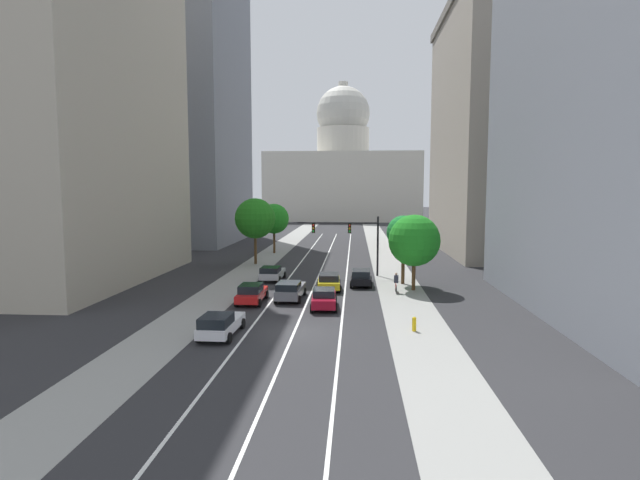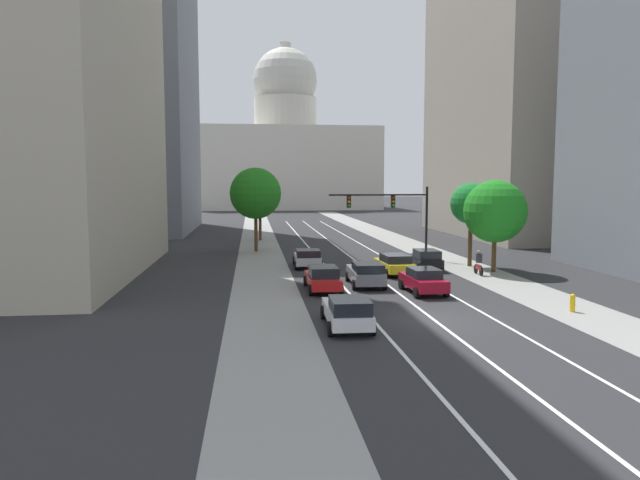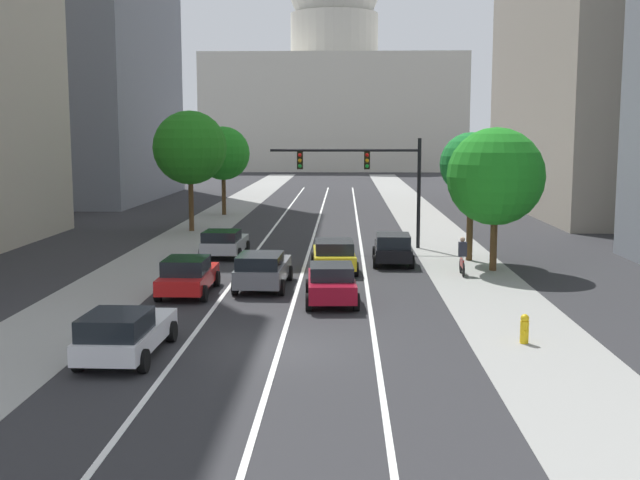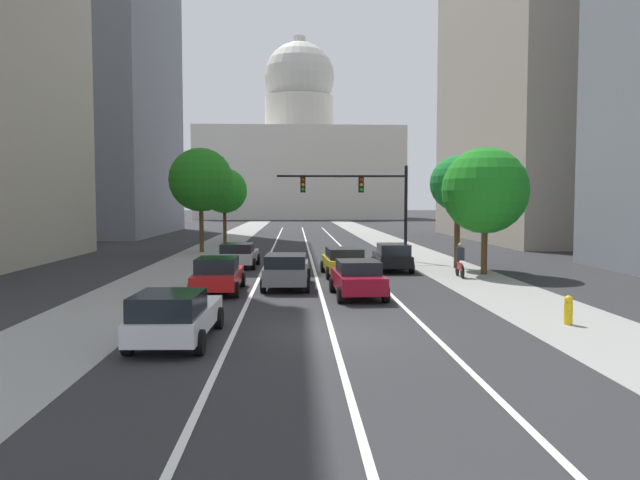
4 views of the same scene
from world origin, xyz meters
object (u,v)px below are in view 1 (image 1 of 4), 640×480
(car_red, at_px, (252,293))
(car_gray, at_px, (290,290))
(car_black, at_px, (361,277))
(fire_hydrant, at_px, (414,324))
(street_tree_far_right, at_px, (414,241))
(street_tree_near_right, at_px, (404,233))
(capitol_building, at_px, (343,173))
(car_silver, at_px, (272,273))
(cyclist, at_px, (396,283))
(street_tree_mid_left, at_px, (255,218))
(car_white, at_px, (220,324))
(car_yellow, at_px, (329,281))
(traffic_signal_mast, at_px, (351,234))
(car_crimson, at_px, (324,298))
(street_tree_near_left, at_px, (274,219))

(car_red, relative_size, car_gray, 0.96)
(car_black, bearing_deg, fire_hydrant, -166.65)
(street_tree_far_right, bearing_deg, car_red, -155.93)
(fire_hydrant, height_order, street_tree_near_right, street_tree_near_right)
(capitol_building, relative_size, car_silver, 10.79)
(cyclist, bearing_deg, street_tree_near_right, -11.30)
(street_tree_mid_left, height_order, street_tree_far_right, street_tree_mid_left)
(capitol_building, height_order, car_silver, capitol_building)
(car_silver, xyz_separation_m, fire_hydrant, (11.57, -16.55, -0.29))
(car_white, height_order, street_tree_near_right, street_tree_near_right)
(car_yellow, height_order, cyclist, cyclist)
(car_black, height_order, cyclist, cyclist)
(car_red, bearing_deg, car_black, -48.51)
(capitol_building, height_order, street_tree_near_right, capitol_building)
(car_yellow, distance_m, street_tree_far_right, 8.16)
(car_silver, height_order, street_tree_near_right, street_tree_near_right)
(car_yellow, bearing_deg, car_red, 131.15)
(car_yellow, distance_m, cyclist, 5.80)
(traffic_signal_mast, distance_m, fire_hydrant, 20.78)
(car_silver, distance_m, cyclist, 12.42)
(car_crimson, relative_size, cyclist, 2.43)
(car_red, bearing_deg, fire_hydrant, -121.52)
(car_red, height_order, car_crimson, car_red)
(car_gray, distance_m, cyclist, 9.21)
(street_tree_near_right, bearing_deg, car_gray, -141.68)
(capitol_building, bearing_deg, car_black, -87.64)
(cyclist, distance_m, street_tree_mid_left, 22.32)
(car_white, relative_size, car_silver, 1.14)
(car_yellow, distance_m, street_tree_mid_left, 18.19)
(street_tree_near_left, relative_size, street_tree_near_right, 1.07)
(street_tree_near_right, xyz_separation_m, street_tree_far_right, (0.64, -2.97, -0.42))
(traffic_signal_mast, height_order, street_tree_near_right, street_tree_near_right)
(car_red, height_order, car_silver, car_red)
(capitol_building, xyz_separation_m, street_tree_far_right, (8.75, -104.77, -9.40))
(car_white, height_order, car_silver, car_white)
(street_tree_near_right, bearing_deg, cyclist, -102.91)
(car_gray, bearing_deg, street_tree_mid_left, 20.99)
(car_gray, bearing_deg, traffic_signal_mast, -19.82)
(car_red, height_order, fire_hydrant, car_red)
(car_white, height_order, traffic_signal_mast, traffic_signal_mast)
(fire_hydrant, xyz_separation_m, street_tree_near_right, (0.80, 15.83, 4.29))
(car_silver, distance_m, street_tree_mid_left, 12.36)
(car_white, distance_m, street_tree_near_left, 40.09)
(car_gray, relative_size, traffic_signal_mast, 0.57)
(car_crimson, bearing_deg, car_yellow, -2.67)
(capitol_building, bearing_deg, street_tree_mid_left, -95.08)
(car_red, height_order, car_white, car_red)
(car_yellow, bearing_deg, street_tree_far_right, -90.26)
(capitol_building, xyz_separation_m, traffic_signal_mast, (3.26, -97.60, -9.48))
(car_gray, relative_size, fire_hydrant, 5.19)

